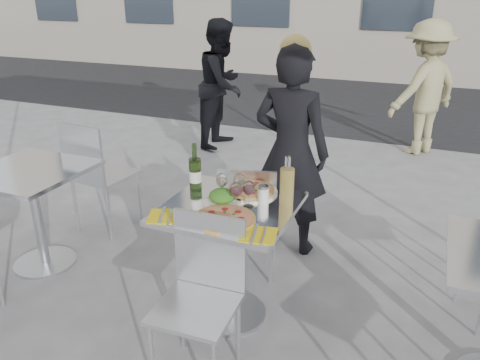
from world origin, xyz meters
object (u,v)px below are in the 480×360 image
at_px(pizza_near, 224,219).
at_px(pizza_far, 251,190).
at_px(chair_near, 202,285).
at_px(sugar_shaker, 263,194).
at_px(wine_bottle, 195,172).
at_px(side_chair_lfar, 95,169).
at_px(napkin_right, 258,234).
at_px(main_table, 230,238).
at_px(woman_diner, 291,152).
at_px(salad_plate, 222,197).
at_px(wineglass_white_a, 222,181).
at_px(pedestrian_b, 425,89).
at_px(wineglass_white_b, 239,181).
at_px(wineglass_red_b, 249,189).
at_px(napkin_left, 165,216).
at_px(side_table_left, 34,197).
at_px(chair_far, 249,212).
at_px(carafe, 287,186).
at_px(wineglass_red_a, 236,190).
at_px(pedestrian_a, 222,84).

bearing_deg(pizza_near, pizza_far, 90.49).
height_order(chair_near, pizza_near, chair_near).
bearing_deg(sugar_shaker, wine_bottle, 177.79).
xyz_separation_m(side_chair_lfar, napkin_right, (1.71, -0.84, 0.19)).
xyz_separation_m(main_table, woman_diner, (0.07, 0.95, 0.24)).
bearing_deg(salad_plate, wineglass_white_a, 114.88).
relative_size(side_chair_lfar, sugar_shaker, 8.82).
height_order(pedestrian_b, sugar_shaker, pedestrian_b).
xyz_separation_m(wineglass_white_a, wineglass_white_b, (0.09, 0.04, 0.00)).
distance_m(sugar_shaker, wineglass_red_b, 0.11).
height_order(pizza_far, napkin_left, pizza_far).
relative_size(side_table_left, side_chair_lfar, 0.79).
xyz_separation_m(chair_far, side_chair_lfar, (-1.38, 0.13, 0.07)).
height_order(chair_far, carafe, carafe).
relative_size(main_table, carafe, 2.59).
distance_m(woman_diner, salad_plate, 0.95).
bearing_deg(wine_bottle, napkin_right, -34.79).
bearing_deg(wineglass_white_a, wine_bottle, 165.66).
xyz_separation_m(sugar_shaker, wineglass_red_a, (-0.11, -0.13, 0.06)).
xyz_separation_m(woman_diner, pedestrian_a, (-1.56, 2.19, 0.01)).
height_order(side_table_left, carafe, carafe).
distance_m(chair_far, wineglass_red_a, 0.60).
xyz_separation_m(side_chair_lfar, carafe, (1.73, -0.45, 0.31)).
height_order(side_table_left, pizza_far, pizza_far).
xyz_separation_m(pizza_far, napkin_left, (-0.31, -0.47, -0.01)).
distance_m(chair_far, napkin_left, 0.78).
height_order(pedestrian_a, salad_plate, pedestrian_a).
bearing_deg(pedestrian_b, chair_near, 25.93).
bearing_deg(sugar_shaker, napkin_right, -73.37).
bearing_deg(chair_far, napkin_right, 100.87).
distance_m(side_chair_lfar, pedestrian_a, 2.56).
relative_size(woman_diner, pedestrian_a, 0.99).
distance_m(main_table, sugar_shaker, 0.33).
height_order(chair_far, pedestrian_a, pedestrian_a).
bearing_deg(main_table, wineglass_white_a, 137.99).
distance_m(pizza_near, pizza_far, 0.40).
bearing_deg(main_table, woman_diner, 85.91).
xyz_separation_m(side_chair_lfar, sugar_shaker, (1.60, -0.47, 0.24)).
relative_size(side_table_left, pedestrian_b, 0.47).
xyz_separation_m(side_chair_lfar, wine_bottle, (1.16, -0.46, 0.31)).
bearing_deg(wineglass_white_b, pizza_far, 71.28).
relative_size(pizza_far, carafe, 1.09).
bearing_deg(wineglass_red_a, side_table_left, 179.26).
xyz_separation_m(wine_bottle, wineglass_red_b, (0.39, -0.10, -0.00)).
xyz_separation_m(main_table, pedestrian_b, (0.85, 3.80, 0.25)).
distance_m(pedestrian_a, wineglass_red_a, 3.51).
height_order(side_chair_lfar, wine_bottle, wine_bottle).
relative_size(chair_near, pizza_far, 2.69).
xyz_separation_m(chair_far, sugar_shaker, (0.22, -0.34, 0.31)).
relative_size(pedestrian_b, sugar_shaker, 14.80).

